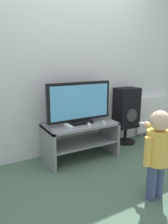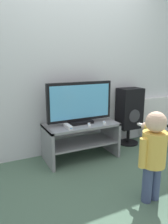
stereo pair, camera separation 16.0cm
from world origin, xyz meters
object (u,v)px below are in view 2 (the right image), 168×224
at_px(television, 80,103).
at_px(radiator, 157,115).
at_px(remote_secondary, 89,125).
at_px(game_console, 68,126).
at_px(floor_fan, 161,139).
at_px(speaker_tower, 129,110).
at_px(remote_primary, 104,123).
at_px(child, 153,149).

distance_m(television, radiator, 1.67).
height_order(television, remote_secondary, television).
relative_size(game_console, floor_fan, 0.42).
bearing_deg(radiator, speaker_tower, -171.14).
bearing_deg(radiator, remote_secondary, -165.97).
relative_size(remote_primary, radiator, 0.18).
height_order(child, speaker_tower, speaker_tower).
height_order(remote_primary, speaker_tower, speaker_tower).
bearing_deg(remote_primary, radiator, 16.57).
bearing_deg(game_console, remote_secondary, -5.04).
bearing_deg(television, child, -80.33).
bearing_deg(speaker_tower, remote_primary, -155.54).
relative_size(floor_fan, radiator, 0.61).
height_order(game_console, remote_secondary, game_console).
relative_size(remote_primary, remote_secondary, 0.99).
height_order(game_console, speaker_tower, speaker_tower).
bearing_deg(television, radiator, 8.13).
relative_size(television, floor_fan, 2.07).
distance_m(floor_fan, radiator, 0.78).
distance_m(child, speaker_tower, 1.46).
bearing_deg(floor_fan, remote_primary, 167.44).
height_order(television, speaker_tower, television).
height_order(game_console, child, child).
bearing_deg(remote_primary, remote_secondary, 178.00).
relative_size(child, floor_fan, 1.99).
relative_size(speaker_tower, floor_fan, 2.04).
bearing_deg(remote_primary, child, -94.70).
height_order(remote_secondary, radiator, radiator).
bearing_deg(remote_primary, game_console, 176.30).
bearing_deg(remote_secondary, speaker_tower, 18.10).
distance_m(game_console, remote_primary, 0.50).
bearing_deg(floor_fan, television, 162.50).
bearing_deg(remote_secondary, remote_primary, -2.00).
distance_m(television, game_console, 0.36).
bearing_deg(child, floor_fan, 40.75).
distance_m(game_console, speaker_tower, 1.16).
xyz_separation_m(game_console, speaker_tower, (1.13, 0.25, 0.05)).
bearing_deg(game_console, child, -67.57).
bearing_deg(child, remote_primary, 85.30).
height_order(television, game_console, television).
xyz_separation_m(television, speaker_tower, (0.91, 0.12, -0.20)).
xyz_separation_m(remote_primary, remote_secondary, (-0.22, 0.01, 0.00)).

